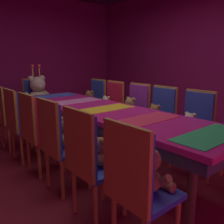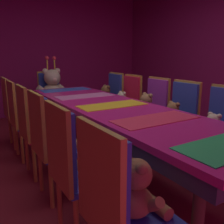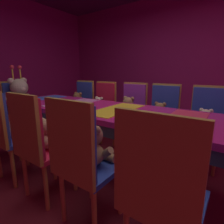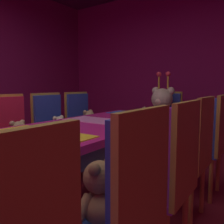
{
  "view_description": "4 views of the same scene",
  "coord_description": "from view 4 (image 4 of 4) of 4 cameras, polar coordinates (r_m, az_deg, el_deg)",
  "views": [
    {
      "loc": [
        -1.87,
        -2.38,
        1.37
      ],
      "look_at": [
        0.2,
        0.1,
        0.65
      ],
      "focal_mm": 38.88,
      "sensor_mm": 36.0,
      "label": 1
    },
    {
      "loc": [
        -1.39,
        -2.27,
        1.29
      ],
      "look_at": [
        0.06,
        0.1,
        0.64
      ],
      "focal_mm": 39.35,
      "sensor_mm": 36.0,
      "label": 2
    },
    {
      "loc": [
        -1.59,
        -1.07,
        1.15
      ],
      "look_at": [
        0.03,
        0.09,
        0.69
      ],
      "focal_mm": 28.31,
      "sensor_mm": 36.0,
      "label": 3
    },
    {
      "loc": [
        1.3,
        -1.03,
        1.07
      ],
      "look_at": [
        0.23,
        0.52,
        0.86
      ],
      "focal_mm": 38.09,
      "sensor_mm": 36.0,
      "label": 4
    }
  ],
  "objects": [
    {
      "name": "teddy_left_5",
      "position": [
        3.12,
        -5.5,
        -2.63
      ],
      "size": [
        0.24,
        0.31,
        0.3
      ],
      "color": "tan",
      "rests_on": "chair_left_5"
    },
    {
      "name": "teddy_left_3",
      "position": [
        2.43,
        -21.38,
        -5.71
      ],
      "size": [
        0.23,
        0.3,
        0.28
      ],
      "color": "tan",
      "rests_on": "chair_left_3"
    },
    {
      "name": "chair_right_4",
      "position": [
        1.97,
        19.08,
        -7.91
      ],
      "size": [
        0.42,
        0.41,
        0.98
      ],
      "rotation": [
        0.0,
        0.0,
        3.14
      ],
      "color": "red",
      "rests_on": "ground_plane"
    },
    {
      "name": "banquet_table",
      "position": [
        1.71,
        -16.62,
        -7.84
      ],
      "size": [
        0.9,
        3.36,
        0.75
      ],
      "color": "#C61E72",
      "rests_on": "ground_plane"
    },
    {
      "name": "teddy_right_5",
      "position": [
        2.5,
        19.67,
        -4.92
      ],
      "size": [
        0.27,
        0.35,
        0.33
      ],
      "rotation": [
        0.0,
        0.0,
        3.14
      ],
      "color": "brown",
      "rests_on": "chair_right_5"
    },
    {
      "name": "chair_right_2",
      "position": [
        1.04,
        3.52,
        -20.78
      ],
      "size": [
        0.42,
        0.41,
        0.98
      ],
      "rotation": [
        0.0,
        0.0,
        3.14
      ],
      "color": "#2D47B2",
      "rests_on": "ground_plane"
    },
    {
      "name": "teddy_left_4",
      "position": [
        2.76,
        -12.44,
        -4.14
      ],
      "size": [
        0.22,
        0.29,
        0.27
      ],
      "color": "beige",
      "rests_on": "chair_left_4"
    },
    {
      "name": "throne_chair",
      "position": [
        3.54,
        12.79,
        -1.5
      ],
      "size": [
        0.41,
        0.42,
        0.98
      ],
      "rotation": [
        0.0,
        0.0,
        -1.57
      ],
      "color": "#2D47B2",
      "rests_on": "ground_plane"
    },
    {
      "name": "chair_right_5",
      "position": [
        2.46,
        22.97,
        -5.24
      ],
      "size": [
        0.42,
        0.41,
        0.98
      ],
      "rotation": [
        0.0,
        0.0,
        3.14
      ],
      "color": "#2D47B2",
      "rests_on": "ground_plane"
    },
    {
      "name": "teddy_right_3",
      "position": [
        1.5,
        8.88,
        -11.96
      ],
      "size": [
        0.27,
        0.35,
        0.33
      ],
      "rotation": [
        0.0,
        0.0,
        3.14
      ],
      "color": "#9E7247",
      "rests_on": "chair_right_3"
    },
    {
      "name": "king_teddy_bear",
      "position": [
        3.37,
        11.79,
        0.19
      ],
      "size": [
        0.63,
        0.48,
        0.8
      ],
      "rotation": [
        0.0,
        0.0,
        -1.57
      ],
      "color": "beige",
      "rests_on": "throne_chair"
    },
    {
      "name": "teddy_right_2",
      "position": [
        1.12,
        -3.21,
        -19.45
      ],
      "size": [
        0.24,
        0.31,
        0.29
      ],
      "rotation": [
        0.0,
        0.0,
        3.14
      ],
      "color": "olive",
      "rests_on": "chair_right_2"
    },
    {
      "name": "wall_back",
      "position": [
        4.44,
        17.85,
        10.31
      ],
      "size": [
        5.2,
        0.12,
        2.8
      ],
      "primitive_type": "cube",
      "color": "#8C1959",
      "rests_on": "ground_plane"
    },
    {
      "name": "chair_left_4",
      "position": [
        2.86,
        -14.4,
        -3.38
      ],
      "size": [
        0.42,
        0.41,
        0.98
      ],
      "color": "#2D47B2",
      "rests_on": "ground_plane"
    },
    {
      "name": "chair_right_3",
      "position": [
        1.45,
        14.24,
        -12.88
      ],
      "size": [
        0.42,
        0.41,
        0.98
      ],
      "rotation": [
        0.0,
        0.0,
        3.14
      ],
      "color": "purple",
      "rests_on": "ground_plane"
    },
    {
      "name": "chair_left_5",
      "position": [
        3.21,
        -7.48,
        -2.19
      ],
      "size": [
        0.42,
        0.41,
        0.98
      ],
      "color": "#2D47B2",
      "rests_on": "ground_plane"
    },
    {
      "name": "teddy_right_4",
      "position": [
        2.01,
        15.09,
        -7.93
      ],
      "size": [
        0.23,
        0.3,
        0.28
      ],
      "rotation": [
        0.0,
        0.0,
        3.14
      ],
      "color": "beige",
      "rests_on": "chair_right_4"
    },
    {
      "name": "chair_left_3",
      "position": [
        2.55,
        -23.21,
        -4.88
      ],
      "size": [
        0.42,
        0.41,
        0.98
      ],
      "color": "red",
      "rests_on": "ground_plane"
    }
  ]
}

